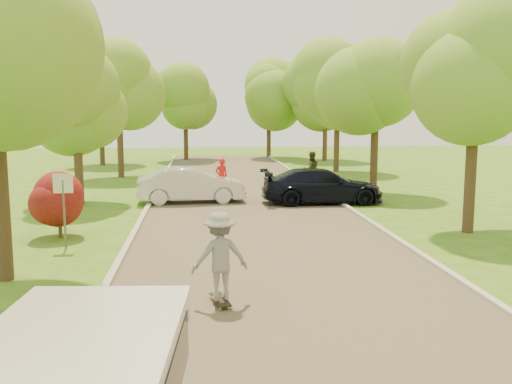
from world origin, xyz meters
name	(u,v)px	position (x,y,z in m)	size (l,w,h in m)	color
ground	(285,284)	(0.00, 0.00, 0.00)	(100.00, 100.00, 0.00)	#385F16
road	(253,219)	(0.00, 8.00, 0.01)	(8.00, 60.00, 0.01)	#4C4438
curb_left	(141,219)	(-4.05, 8.00, 0.06)	(0.18, 60.00, 0.12)	#B2AD9E
curb_right	(360,215)	(4.05, 8.00, 0.06)	(0.18, 60.00, 0.12)	#B2AD9E
street_sign	(63,195)	(-5.80, 4.00, 1.56)	(0.55, 0.06, 2.17)	#59595E
red_shrub	(59,203)	(-6.30, 5.50, 1.10)	(1.70, 1.70, 1.95)	#382619
tree_l_mida	(1,56)	(-6.30, 1.00, 5.17)	(4.71, 4.60, 7.39)	#382619
tree_l_midb	(80,95)	(-6.81, 12.00, 4.59)	(4.30, 4.20, 6.62)	#382619
tree_l_far	(122,85)	(-6.39, 22.00, 5.47)	(4.92, 4.80, 7.79)	#382619
tree_r_mida	(483,60)	(7.02, 5.00, 5.54)	(5.13, 5.00, 7.95)	#382619
tree_r_midb	(380,91)	(6.60, 14.00, 4.88)	(4.51, 4.40, 7.01)	#382619
tree_r_far	(341,81)	(7.23, 24.00, 5.83)	(5.33, 5.20, 8.34)	#382619
tree_bg_a	(103,92)	(-8.78, 30.00, 5.31)	(5.12, 5.00, 7.72)	#382619
tree_bg_b	(328,90)	(8.22, 32.00, 5.54)	(5.12, 5.00, 7.95)	#382619
tree_bg_c	(188,97)	(-2.79, 34.00, 5.02)	(4.92, 4.80, 7.33)	#382619
tree_bg_d	(271,94)	(4.22, 36.00, 5.31)	(5.12, 5.00, 7.72)	#382619
silver_sedan	(191,185)	(-2.30, 12.07, 0.76)	(1.60, 4.60, 1.51)	silver
dark_sedan	(322,186)	(3.30, 11.30, 0.75)	(2.11, 5.19, 1.51)	black
longboard	(220,300)	(-1.53, -1.25, 0.10)	(0.44, 0.96, 0.11)	black
skateboarder	(220,256)	(-1.53, -1.25, 1.03)	(1.17, 0.67, 1.82)	gray
person_striped	(221,176)	(-0.89, 14.43, 0.86)	(0.63, 0.41, 1.72)	red
person_olive	(311,170)	(3.80, 16.24, 0.94)	(0.91, 0.71, 1.88)	#333520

